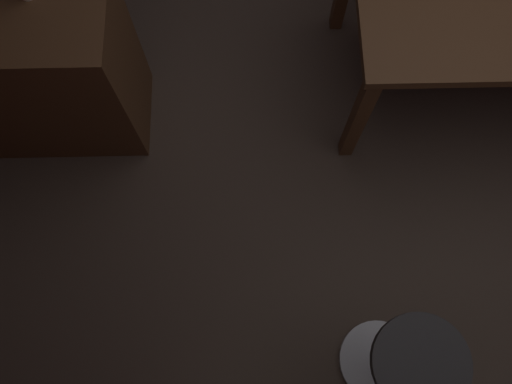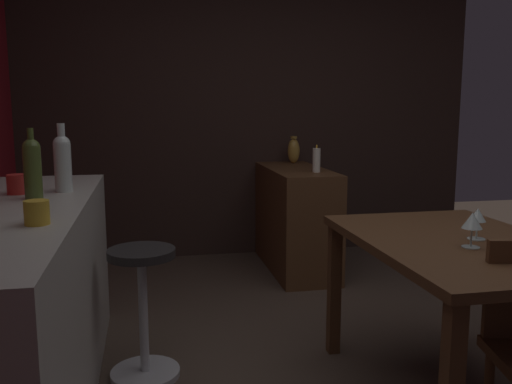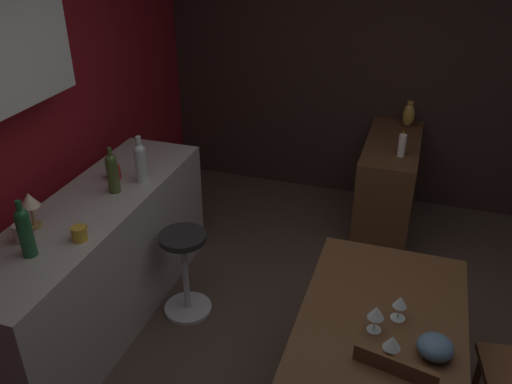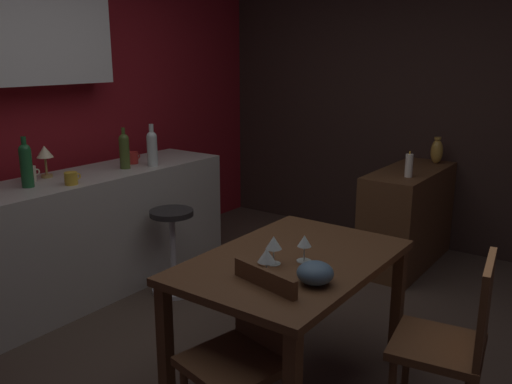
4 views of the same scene
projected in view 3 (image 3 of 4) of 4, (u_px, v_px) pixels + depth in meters
The scene contains 19 objects.
ground_plane at pixel (320, 384), 3.25m from camera, with size 9.00×9.00×0.00m, color #47382D.
wall_side_right at pixel (355, 61), 4.84m from camera, with size 0.10×4.40×2.60m, color #33231E.
dining_table at pixel (381, 329), 2.75m from camera, with size 1.23×0.82×0.74m.
kitchen_counter at pixel (99, 264), 3.57m from camera, with size 2.10×0.60×0.90m, color #B2ADA3.
sideboard_cabinet at pixel (388, 185), 4.64m from camera, with size 1.10×0.44×0.82m, color #56351E.
bar_stool at pixel (185, 271), 3.67m from camera, with size 0.34×0.34×0.64m.
wine_glass_left at pixel (392, 343), 2.37m from camera, with size 0.08×0.08×0.16m.
wine_glass_right at pixel (376, 313), 2.56m from camera, with size 0.08×0.08×0.14m.
wine_glass_center at pixel (400, 303), 2.64m from camera, with size 0.07×0.07×0.14m.
fruit_bowl at pixel (435, 347), 2.44m from camera, with size 0.17×0.17×0.10m, color slate.
wine_bottle_clear at pixel (141, 161), 3.57m from camera, with size 0.08×0.08×0.33m.
wine_bottle_olive at pixel (112, 172), 3.45m from camera, with size 0.08×0.08×0.31m.
wine_bottle_green at pixel (25, 230), 2.81m from camera, with size 0.08×0.08×0.34m.
cup_red at pixel (114, 173), 3.66m from camera, with size 0.13×0.09×0.09m.
cup_cream at pixel (21, 233), 2.98m from camera, with size 0.12×0.08×0.11m.
cup_mustard at pixel (80, 233), 3.00m from camera, with size 0.12×0.09×0.09m.
counter_lamp at pixel (30, 203), 3.05m from camera, with size 0.12×0.12×0.23m.
pillar_candle_tall at pixel (402, 145), 4.15m from camera, with size 0.06×0.06×0.20m.
vase_brass at pixel (409, 115), 4.69m from camera, with size 0.10×0.10×0.23m.
Camera 3 is at (-2.30, -0.34, 2.58)m, focal length 37.57 mm.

